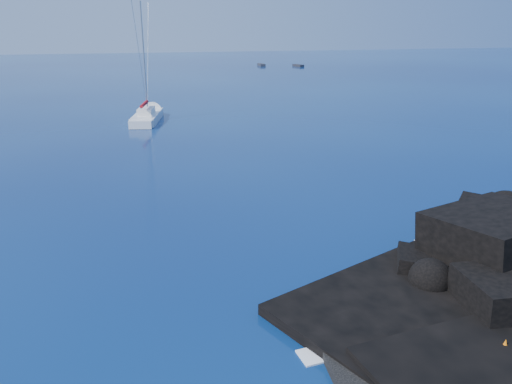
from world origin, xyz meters
TOP-DOWN VIEW (x-y plane):
  - beach at (4.50, 0.50)m, footprint 9.08×6.86m
  - surf_foam at (5.00, 5.00)m, footprint 10.00×8.00m
  - sailboat at (-2.24, 48.28)m, footprint 5.36×12.83m
  - marker_cone at (6.19, 0.84)m, footprint 0.37×0.37m
  - distant_boat_a at (33.13, 123.59)m, footprint 1.59×4.44m
  - distant_boat_b at (42.09, 118.95)m, footprint 2.04×4.22m

SIDE VIEW (x-z plane):
  - beach at x=4.50m, z-range -0.35..0.35m
  - surf_foam at x=5.00m, z-range -0.03..0.03m
  - sailboat at x=-2.24m, z-range -6.58..6.58m
  - distant_boat_a at x=33.13m, z-range -0.29..0.29m
  - distant_boat_b at x=42.09m, z-range -0.27..0.27m
  - marker_cone at x=6.19m, z-range 0.35..0.83m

